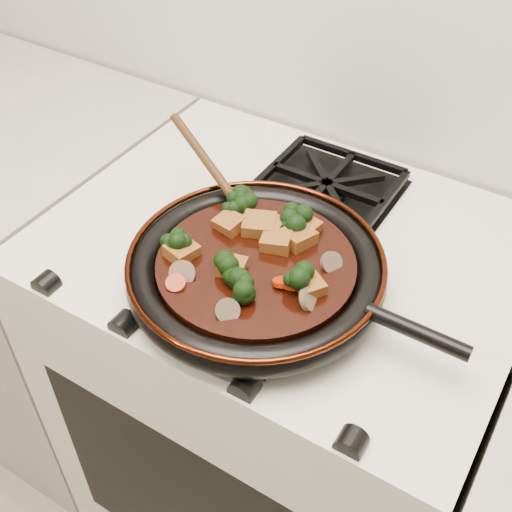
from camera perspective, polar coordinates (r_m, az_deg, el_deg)
The scene contains 30 objects.
stove at distance 1.38m, azimuth 2.06°, elevation -12.73°, with size 0.76×0.60×0.90m, color silver.
burner_grate_front at distance 0.94m, azimuth -1.57°, elevation -2.73°, with size 0.23×0.23×0.03m, color black, non-canonical shape.
burner_grate_back at distance 1.12m, azimuth 6.27°, elevation 6.00°, with size 0.23×0.23×0.03m, color black, non-canonical shape.
skillet at distance 0.92m, azimuth 0.10°, elevation -1.23°, with size 0.50×0.37×0.05m.
braising_sauce at distance 0.92m, azimuth 0.00°, elevation -0.96°, with size 0.29×0.29×0.02m, color black.
tofu_cube_0 at distance 0.93m, azimuth 1.84°, elevation 1.22°, with size 0.04×0.04×0.02m, color brown.
tofu_cube_1 at distance 0.89m, azimuth -2.13°, elevation -1.00°, with size 0.04×0.04×0.02m, color brown.
tofu_cube_2 at distance 0.96m, azimuth 0.29°, elevation 2.74°, with size 0.04×0.05×0.02m, color brown.
tofu_cube_3 at distance 0.95m, azimuth 1.16°, elevation 2.58°, with size 0.04×0.04×0.02m, color brown.
tofu_cube_4 at distance 0.96m, azimuth -2.36°, elevation 2.86°, with size 0.04×0.04×0.02m, color brown.
tofu_cube_5 at distance 0.92m, azimuth -6.62°, elevation 0.40°, with size 0.04×0.04×0.02m, color brown.
tofu_cube_6 at distance 0.94m, azimuth 3.77°, elevation 1.65°, with size 0.04×0.04×0.02m, color brown.
tofu_cube_7 at distance 0.96m, azimuth 4.60°, elevation 2.60°, with size 0.03×0.03×0.02m, color brown.
tofu_cube_8 at distance 0.87m, azimuth 4.81°, elevation -2.70°, with size 0.04×0.03×0.02m, color brown.
broccoli_floret_0 at distance 0.87m, azimuth 3.56°, elevation -2.03°, with size 0.06×0.06×0.06m, color black, non-canonical shape.
broccoli_floret_1 at distance 0.99m, azimuth -1.24°, elevation 4.61°, with size 0.06×0.06×0.05m, color black, non-canonical shape.
broccoli_floret_2 at distance 0.88m, azimuth -2.55°, elevation -1.52°, with size 0.06×0.06×0.05m, color black, non-canonical shape.
broccoli_floret_3 at distance 0.86m, azimuth -1.40°, elevation -2.85°, with size 0.06×0.06×0.05m, color black, non-canonical shape.
broccoli_floret_4 at distance 0.98m, azimuth -1.57°, elevation 4.14°, with size 0.06×0.06×0.05m, color black, non-canonical shape.
broccoli_floret_5 at distance 0.93m, azimuth -6.99°, elevation 1.09°, with size 0.05×0.05×0.06m, color black, non-canonical shape.
broccoli_floret_6 at distance 0.96m, azimuth 3.57°, elevation 2.90°, with size 0.06×0.06×0.05m, color black, non-canonical shape.
carrot_coin_0 at distance 0.93m, azimuth -6.50°, elevation 0.52°, with size 0.03×0.03×0.01m, color #A22104.
carrot_coin_1 at distance 0.88m, azimuth 2.39°, elevation -2.32°, with size 0.03×0.03×0.01m, color #A22104.
carrot_coin_2 at distance 0.87m, azimuth 3.31°, elevation -2.48°, with size 0.03×0.03×0.01m, color #A22104.
carrot_coin_3 at distance 0.88m, azimuth -7.15°, elevation -2.42°, with size 0.03×0.03×0.01m, color #A22104.
mushroom_slice_0 at distance 0.91m, azimuth 6.72°, elevation -0.59°, with size 0.03×0.03×0.01m, color brown.
mushroom_slice_1 at distance 0.85m, azimuth 4.72°, elevation -3.87°, with size 0.03×0.03×0.01m, color brown.
mushroom_slice_2 at distance 0.84m, azimuth -2.54°, elevation -4.86°, with size 0.03×0.03×0.01m, color brown.
mushroom_slice_3 at distance 0.89m, azimuth -6.58°, elevation -1.52°, with size 0.04×0.04×0.01m, color brown.
wooden_spoon at distance 1.01m, azimuth -2.78°, elevation 6.20°, with size 0.14×0.08×0.22m.
Camera 1 is at (0.37, 1.01, 1.59)m, focal length 45.00 mm.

